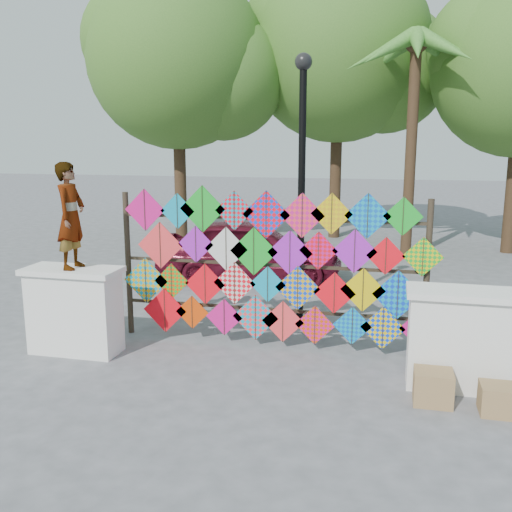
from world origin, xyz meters
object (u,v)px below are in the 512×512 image
kite_rack (270,268)px  sedan (250,249)px  vendor_woman (71,216)px  lamppost (302,165)px

kite_rack → sedan: 4.26m
vendor_woman → sedan: 5.31m
kite_rack → lamppost: bearing=78.8°
kite_rack → sedan: (-1.31, 4.01, -0.53)m
kite_rack → vendor_woman: 2.98m
kite_rack → lamppost: lamppost is taller
kite_rack → vendor_woman: bearing=-161.2°
kite_rack → lamppost: 1.96m
kite_rack → vendor_woman: vendor_woman is taller
sedan → vendor_woman: bearing=155.4°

